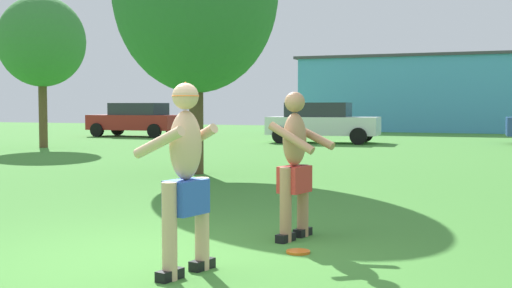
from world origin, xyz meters
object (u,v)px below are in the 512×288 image
object	(u,v)px
tree_left_field	(42,42)
frisbee	(298,252)
player_with_cap	(185,170)
player_in_red	(295,162)
car_red_far_end	(136,119)
car_white_mid_lot	(322,122)

from	to	relation	value
tree_left_field	frisbee	bearing A→B (deg)	-43.20
tree_left_field	player_with_cap	bearing A→B (deg)	-47.18
player_in_red	car_red_far_end	size ratio (longest dim) A/B	0.37
frisbee	player_with_cap	bearing A→B (deg)	-119.87
frisbee	car_red_far_end	bearing A→B (deg)	125.22
car_red_far_end	tree_left_field	distance (m)	8.75
player_with_cap	frisbee	world-z (taller)	player_with_cap
car_red_far_end	player_in_red	bearing A→B (deg)	-54.37
player_with_cap	player_in_red	bearing A→B (deg)	77.02
player_with_cap	car_white_mid_lot	xyz separation A→B (m)	(-4.35, 19.99, -0.10)
car_white_mid_lot	car_red_far_end	xyz separation A→B (m)	(-9.58, 1.82, 0.00)
player_with_cap	player_in_red	distance (m)	1.85
player_in_red	car_red_far_end	distance (m)	24.62
car_white_mid_lot	tree_left_field	distance (m)	10.82
player_with_cap	car_red_far_end	world-z (taller)	player_with_cap
player_with_cap	player_in_red	xyz separation A→B (m)	(0.42, 1.81, -0.07)
player_in_red	car_white_mid_lot	world-z (taller)	player_in_red
player_in_red	frisbee	xyz separation A→B (m)	(0.25, -0.65, -0.84)
player_with_cap	car_white_mid_lot	world-z (taller)	player_with_cap
frisbee	car_red_far_end	xyz separation A→B (m)	(-14.59, 20.66, 0.81)
frisbee	player_in_red	bearing A→B (deg)	110.64
player_in_red	car_white_mid_lot	bearing A→B (deg)	104.69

